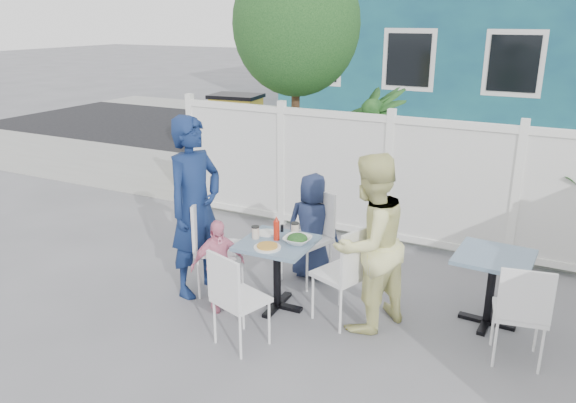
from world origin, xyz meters
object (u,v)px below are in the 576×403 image
at_px(chair_back, 311,229).
at_px(utility_cabinet, 237,140).
at_px(chair_left, 211,239).
at_px(main_table, 277,256).
at_px(woman, 369,243).
at_px(man, 195,207).
at_px(chair_right, 348,268).
at_px(spare_table, 493,271).
at_px(boy, 312,226).
at_px(toddler, 218,265).
at_px(chair_near, 234,294).

bearing_deg(chair_back, utility_cabinet, -28.54).
xyz_separation_m(utility_cabinet, chair_back, (2.75, -2.92, -0.14)).
xyz_separation_m(chair_left, chair_back, (0.77, 0.73, -0.01)).
distance_m(main_table, woman, 0.92).
distance_m(chair_left, man, 0.37).
xyz_separation_m(chair_right, woman, (0.17, 0.04, 0.26)).
relative_size(utility_cabinet, chair_left, 1.44).
distance_m(utility_cabinet, chair_right, 4.98).
xyz_separation_m(spare_table, chair_back, (-1.85, 0.12, 0.03)).
bearing_deg(utility_cabinet, boy, -52.91).
relative_size(boy, toddler, 1.27).
relative_size(main_table, chair_left, 0.70).
height_order(chair_near, woman, woman).
xyz_separation_m(utility_cabinet, chair_right, (3.43, -3.61, -0.15)).
bearing_deg(chair_left, spare_table, 83.04).
xyz_separation_m(chair_near, woman, (0.87, 0.86, 0.30)).
relative_size(chair_right, toddler, 1.05).
distance_m(spare_table, man, 2.86).
height_order(utility_cabinet, chair_left, utility_cabinet).
relative_size(main_table, boy, 0.60).
height_order(main_table, woman, woman).
bearing_deg(chair_back, toddler, 81.20).
bearing_deg(woman, man, -62.39).
xyz_separation_m(utility_cabinet, spare_table, (4.60, -3.04, -0.17)).
bearing_deg(chair_near, man, 159.10).
bearing_deg(main_table, chair_near, -89.05).
distance_m(chair_near, boy, 1.57).
bearing_deg(main_table, chair_right, 2.91).
bearing_deg(boy, chair_near, 80.18).
bearing_deg(toddler, man, 98.38).
bearing_deg(toddler, boy, 12.65).
bearing_deg(man, chair_back, -40.12).
bearing_deg(man, chair_near, -119.99).
distance_m(chair_left, chair_near, 1.09).
bearing_deg(chair_left, woman, 72.64).
distance_m(chair_back, chair_near, 1.51).
bearing_deg(woman, spare_table, 141.48).
height_order(man, woman, man).
xyz_separation_m(utility_cabinet, toddler, (2.24, -3.93, -0.25)).
bearing_deg(boy, chair_right, 122.82).
bearing_deg(toddler, chair_near, -97.60).
relative_size(chair_near, toddler, 0.96).
distance_m(woman, boy, 1.15).
xyz_separation_m(chair_back, man, (-0.91, -0.79, 0.35)).
xyz_separation_m(chair_right, chair_near, (-0.69, -0.82, -0.04)).
height_order(man, boy, man).
bearing_deg(main_table, man, -176.13).
distance_m(utility_cabinet, chair_near, 5.21).
height_order(woman, boy, woman).
bearing_deg(toddler, utility_cabinet, 67.13).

